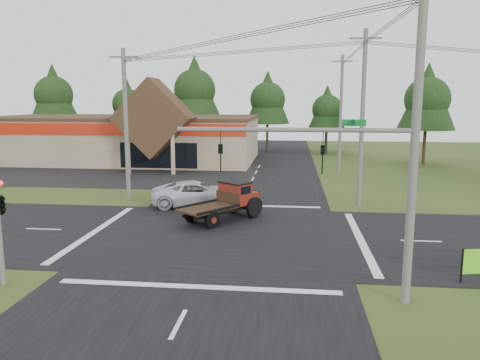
# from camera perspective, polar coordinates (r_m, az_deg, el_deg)

# --- Properties ---
(ground) EXTENTS (120.00, 120.00, 0.00)m
(ground) POSITION_cam_1_polar(r_m,az_deg,el_deg) (24.72, -1.96, -6.75)
(ground) COLOR #2C4117
(ground) RESTS_ON ground
(road_ns) EXTENTS (12.00, 120.00, 0.02)m
(road_ns) POSITION_cam_1_polar(r_m,az_deg,el_deg) (24.72, -1.96, -6.73)
(road_ns) COLOR black
(road_ns) RESTS_ON ground
(road_ew) EXTENTS (120.00, 12.00, 0.02)m
(road_ew) POSITION_cam_1_polar(r_m,az_deg,el_deg) (24.72, -1.96, -6.72)
(road_ew) COLOR black
(road_ew) RESTS_ON ground
(parking_apron) EXTENTS (28.00, 14.00, 0.02)m
(parking_apron) POSITION_cam_1_polar(r_m,az_deg,el_deg) (46.44, -15.81, 0.65)
(parking_apron) COLOR black
(parking_apron) RESTS_ON ground
(cvs_building) EXTENTS (30.40, 18.20, 9.19)m
(cvs_building) POSITION_cam_1_polar(r_m,az_deg,el_deg) (56.55, -13.53, 5.12)
(cvs_building) COLOR gray
(cvs_building) RESTS_ON ground
(traffic_signal_mast) EXTENTS (8.12, 0.24, 7.00)m
(traffic_signal_mast) POSITION_cam_1_polar(r_m,az_deg,el_deg) (16.34, 14.58, 0.36)
(traffic_signal_mast) COLOR #595651
(traffic_signal_mast) RESTS_ON ground
(utility_pole_nr) EXTENTS (2.00, 0.30, 11.00)m
(utility_pole_nr) POSITION_cam_1_polar(r_m,az_deg,el_deg) (16.52, 20.56, 4.40)
(utility_pole_nr) COLOR #595651
(utility_pole_nr) RESTS_ON ground
(utility_pole_nw) EXTENTS (2.00, 0.30, 10.50)m
(utility_pole_nw) POSITION_cam_1_polar(r_m,az_deg,el_deg) (33.53, -13.73, 6.66)
(utility_pole_nw) COLOR #595651
(utility_pole_nw) RESTS_ON ground
(utility_pole_ne) EXTENTS (2.00, 0.30, 11.50)m
(utility_pole_ne) POSITION_cam_1_polar(r_m,az_deg,el_deg) (31.81, 14.69, 7.38)
(utility_pole_ne) COLOR #595651
(utility_pole_ne) RESTS_ON ground
(utility_pole_n) EXTENTS (2.00, 0.30, 11.20)m
(utility_pole_n) POSITION_cam_1_polar(r_m,az_deg,el_deg) (45.71, 12.17, 7.88)
(utility_pole_n) COLOR #595651
(utility_pole_n) RESTS_ON ground
(tree_row_a) EXTENTS (6.72, 6.72, 12.12)m
(tree_row_a) POSITION_cam_1_polar(r_m,az_deg,el_deg) (71.75, -21.77, 9.82)
(tree_row_a) COLOR #332316
(tree_row_a) RESTS_ON ground
(tree_row_b) EXTENTS (5.60, 5.60, 10.10)m
(tree_row_b) POSITION_cam_1_polar(r_m,az_deg,el_deg) (69.54, -13.53, 9.15)
(tree_row_b) COLOR #332316
(tree_row_b) RESTS_ON ground
(tree_row_c) EXTENTS (7.28, 7.28, 13.13)m
(tree_row_c) POSITION_cam_1_polar(r_m,az_deg,el_deg) (65.88, -5.54, 11.11)
(tree_row_c) COLOR #332316
(tree_row_c) RESTS_ON ground
(tree_row_d) EXTENTS (6.16, 6.16, 11.11)m
(tree_row_d) POSITION_cam_1_polar(r_m,az_deg,el_deg) (65.56, 3.38, 9.97)
(tree_row_d) COLOR #332316
(tree_row_d) RESTS_ON ground
(tree_row_e) EXTENTS (5.04, 5.04, 9.09)m
(tree_row_e) POSITION_cam_1_polar(r_m,az_deg,el_deg) (63.64, 10.57, 8.63)
(tree_row_e) COLOR #332316
(tree_row_e) RESTS_ON ground
(tree_side_ne) EXTENTS (6.16, 6.16, 11.11)m
(tree_side_ne) POSITION_cam_1_polar(r_m,az_deg,el_deg) (55.41, 21.88, 9.37)
(tree_side_ne) COLOR #332316
(tree_side_ne) RESTS_ON ground
(antique_flatbed_truck) EXTENTS (4.94, 5.48, 2.24)m
(antique_flatbed_truck) POSITION_cam_1_polar(r_m,az_deg,el_deg) (27.38, -2.20, -2.71)
(antique_flatbed_truck) COLOR #54150C
(antique_flatbed_truck) RESTS_ON ground
(white_pickup) EXTENTS (6.46, 4.07, 1.66)m
(white_pickup) POSITION_cam_1_polar(r_m,az_deg,el_deg) (31.47, -5.31, -1.66)
(white_pickup) COLOR silver
(white_pickup) RESTS_ON ground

